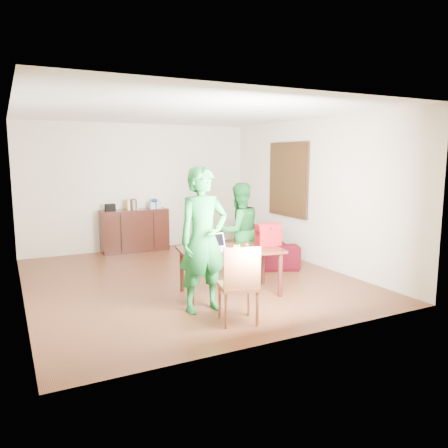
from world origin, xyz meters
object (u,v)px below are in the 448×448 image
table (230,254)px  chair (238,300)px  person_near (203,240)px  bottle (247,247)px  laptop (219,247)px  sofa (265,242)px  person_far (239,231)px  red_bag (268,237)px

table → chair: 1.17m
chair → person_near: size_ratio=0.52×
person_near → bottle: (0.70, 0.09, -0.18)m
laptop → bottle: bearing=-52.9°
chair → sofa: 3.51m
person_near → laptop: bearing=41.3°
table → chair: bearing=-102.7°
table → chair: (-0.43, -1.04, -0.32)m
table → person_far: size_ratio=1.00×
person_near → red_bag: size_ratio=5.30×
table → red_bag: size_ratio=4.44×
chair → person_far: size_ratio=0.61×
table → person_near: size_ratio=0.84×
table → person_near: bearing=-134.5°
person_near → bottle: size_ratio=11.92×
person_far → laptop: person_far is taller
bottle → table: bearing=101.1°
chair → sofa: chair is taller
person_far → sofa: person_far is taller
chair → bottle: (0.50, 0.68, 0.48)m
person_far → chair: bearing=59.1°
chair → red_bag: chair is taller
laptop → bottle: (0.26, -0.34, 0.04)m
table → bottle: bottle is taller
laptop → sofa: 2.62m
red_bag → chair: bearing=-129.5°
bottle → sofa: 2.70m
laptop → sofa: size_ratio=0.14×
chair → person_far: person_far is taller
chair → person_near: 0.91m
person_near → chair: bearing=-75.1°
person_near → sofa: 3.26m
chair → red_bag: size_ratio=2.73×
person_far → laptop: size_ratio=5.10×
chair → laptop: 1.14m
chair → sofa: (2.14, 2.78, 0.05)m
red_bag → laptop: bearing=-174.8°
red_bag → sofa: red_bag is taller
person_near → red_bag: person_near is taller
bottle → sofa: bottle is taller
chair → person_far: (0.96, 1.73, 0.51)m
chair → person_far: 2.05m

